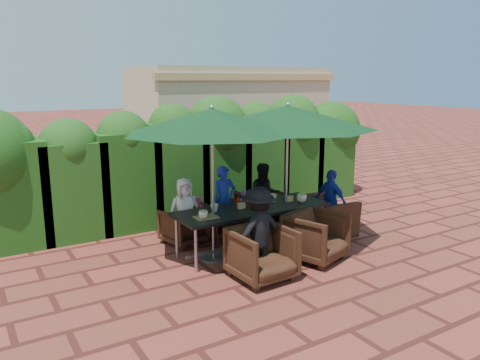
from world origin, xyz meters
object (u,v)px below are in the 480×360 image
umbrella_right (288,117)px  chair_far_right (260,207)px  chair_near_left (262,251)px  chair_far_left (184,224)px  umbrella_left (212,121)px  chair_end_right (325,210)px  chair_far_mid (224,217)px  chair_near_right (316,234)px  dining_table (252,212)px

umbrella_right → chair_far_right: 2.10m
chair_near_left → chair_far_left: bearing=96.7°
chair_far_left → umbrella_left: bearing=82.3°
umbrella_left → chair_end_right: umbrella_left is taller
umbrella_left → chair_far_mid: umbrella_left is taller
chair_far_right → chair_end_right: size_ratio=0.78×
umbrella_right → chair_far_left: bearing=148.5°
chair_far_mid → chair_near_left: size_ratio=0.83×
umbrella_right → chair_far_left: 2.59m
umbrella_right → chair_near_right: size_ratio=3.49×
chair_far_left → chair_near_right: (1.47, -1.82, 0.08)m
chair_far_left → chair_near_right: chair_near_right is taller
umbrella_left → chair_near_right: size_ratio=3.16×
dining_table → chair_end_right: 1.69m
umbrella_left → chair_far_left: umbrella_left is taller
chair_far_mid → chair_far_right: size_ratio=0.88×
umbrella_left → chair_near_left: (0.23, -1.05, -1.79)m
chair_end_right → chair_near_left: bearing=122.1°
dining_table → chair_end_right: chair_end_right is taller
dining_table → umbrella_left: bearing=179.9°
chair_near_right → chair_end_right: bearing=23.8°
umbrella_left → umbrella_right: (1.44, -0.00, 0.00)m
umbrella_right → chair_far_right: size_ratio=3.78×
umbrella_right → chair_end_right: 2.02m
chair_far_left → chair_far_right: chair_far_right is taller
chair_near_left → chair_end_right: 2.45m
umbrella_left → umbrella_right: bearing=-0.1°
umbrella_left → chair_far_mid: size_ratio=3.89×
umbrella_left → chair_end_right: size_ratio=2.67×
chair_near_left → chair_near_right: size_ratio=0.99×
chair_far_left → chair_near_left: (0.32, -1.99, 0.08)m
chair_near_left → chair_end_right: size_ratio=0.83×
chair_end_right → chair_far_right: bearing=45.0°
chair_far_mid → chair_end_right: (1.68, -0.89, 0.09)m
chair_far_mid → chair_far_right: chair_far_right is taller
dining_table → chair_end_right: size_ratio=2.61×
umbrella_left → chair_near_right: 2.42m
umbrella_right → chair_far_mid: 2.21m
chair_near_right → chair_end_right: (1.03, 0.95, 0.01)m
dining_table → chair_far_mid: (-0.00, 0.95, -0.33)m
umbrella_left → chair_far_right: (1.59, 1.04, -1.82)m
chair_far_mid → umbrella_right: bearing=128.6°
dining_table → chair_near_left: size_ratio=3.14×
dining_table → chair_near_right: chair_near_right is taller
umbrella_right → chair_far_mid: bearing=126.7°
umbrella_left → dining_table: bearing=-0.1°
chair_far_mid → chair_far_left: bearing=2.8°
umbrella_left → umbrella_right: same height
umbrella_right → chair_near_left: size_ratio=3.54×
umbrella_left → chair_near_left: 2.09m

